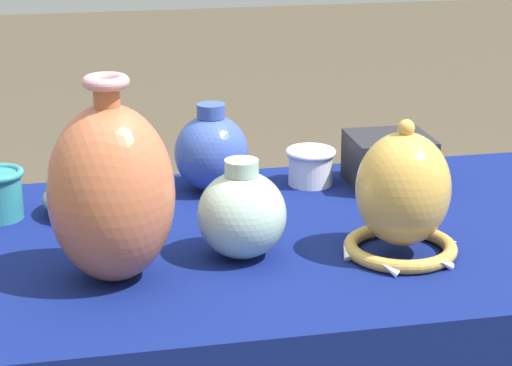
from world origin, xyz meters
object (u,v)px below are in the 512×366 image
(jar_round_celadon, at_px, (242,214))
(cup_wide_porcelain, at_px, (311,165))
(vase_tall_bulbous, at_px, (111,192))
(mosaic_tile_box, at_px, (389,161))
(jar_round_cobalt, at_px, (212,152))
(vase_dome_bell, at_px, (403,198))
(bowl_shallow_slate, at_px, (86,197))

(jar_round_celadon, bearing_deg, cup_wide_porcelain, 58.38)
(vase_tall_bulbous, bearing_deg, cup_wide_porcelain, 42.23)
(mosaic_tile_box, relative_size, jar_round_celadon, 0.96)
(jar_round_cobalt, bearing_deg, vase_dome_bell, -56.92)
(vase_tall_bulbous, distance_m, jar_round_cobalt, 0.42)
(vase_dome_bell, height_order, jar_round_cobalt, vase_dome_bell)
(vase_dome_bell, bearing_deg, cup_wide_porcelain, 97.94)
(mosaic_tile_box, relative_size, cup_wide_porcelain, 1.58)
(vase_tall_bulbous, height_order, bowl_shallow_slate, vase_tall_bulbous)
(bowl_shallow_slate, xyz_separation_m, jar_round_cobalt, (0.23, 0.08, 0.04))
(mosaic_tile_box, relative_size, bowl_shallow_slate, 1.00)
(vase_tall_bulbous, distance_m, cup_wide_porcelain, 0.53)
(mosaic_tile_box, distance_m, jar_round_cobalt, 0.33)
(vase_dome_bell, relative_size, bowl_shallow_slate, 1.46)
(cup_wide_porcelain, relative_size, jar_round_celadon, 0.61)
(jar_round_cobalt, distance_m, jar_round_celadon, 0.32)
(cup_wide_porcelain, relative_size, jar_round_cobalt, 0.58)
(mosaic_tile_box, height_order, jar_round_celadon, jar_round_celadon)
(vase_tall_bulbous, bearing_deg, jar_round_celadon, 11.97)
(mosaic_tile_box, xyz_separation_m, cup_wide_porcelain, (-0.14, 0.03, -0.01))
(vase_tall_bulbous, relative_size, jar_round_cobalt, 1.86)
(vase_tall_bulbous, height_order, vase_dome_bell, vase_tall_bulbous)
(vase_dome_bell, relative_size, jar_round_celadon, 1.40)
(bowl_shallow_slate, bearing_deg, cup_wide_porcelain, 9.78)
(jar_round_celadon, bearing_deg, vase_dome_bell, -10.11)
(vase_dome_bell, xyz_separation_m, jar_round_celadon, (-0.24, 0.04, -0.02))
(cup_wide_porcelain, bearing_deg, mosaic_tile_box, -13.22)
(bowl_shallow_slate, bearing_deg, mosaic_tile_box, 3.93)
(vase_tall_bulbous, height_order, mosaic_tile_box, vase_tall_bulbous)
(cup_wide_porcelain, relative_size, bowl_shallow_slate, 0.63)
(bowl_shallow_slate, relative_size, jar_round_cobalt, 0.92)
(vase_tall_bulbous, height_order, cup_wide_porcelain, vase_tall_bulbous)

